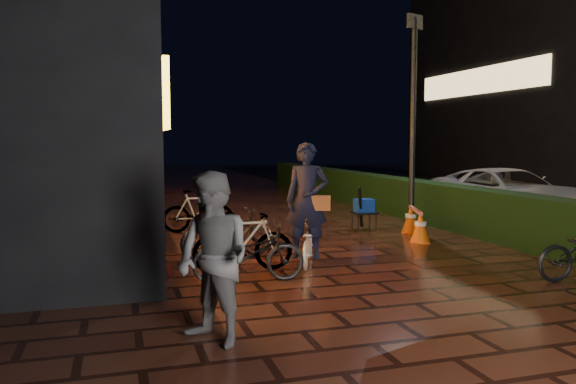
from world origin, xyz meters
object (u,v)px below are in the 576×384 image
object	(u,v)px
bystander_person	(214,259)
cart_assembly	(364,207)
cyclist	(307,220)
traffic_barrier	(415,223)
van	(508,194)

from	to	relation	value
bystander_person	cart_assembly	size ratio (longest dim) A/B	1.69
cyclist	bystander_person	bearing A→B (deg)	-123.28
bystander_person	cyclist	bearing A→B (deg)	113.55
cart_assembly	bystander_person	bearing A→B (deg)	-125.91
bystander_person	traffic_barrier	world-z (taller)	bystander_person
cart_assembly	cyclist	bearing A→B (deg)	-128.48
traffic_barrier	cart_assembly	xyz separation A→B (m)	(-0.62, 1.21, 0.21)
bystander_person	van	bearing A→B (deg)	94.33
van	cart_assembly	xyz separation A→B (m)	(-4.33, -0.62, -0.13)
van	traffic_barrier	distance (m)	4.15
traffic_barrier	van	bearing A→B (deg)	26.15
van	traffic_barrier	xyz separation A→B (m)	(-3.71, -1.82, -0.35)
bystander_person	traffic_barrier	bearing A→B (deg)	101.00
traffic_barrier	bystander_person	bearing A→B (deg)	-135.84
bystander_person	cart_assembly	xyz separation A→B (m)	(4.41, 6.09, -0.34)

